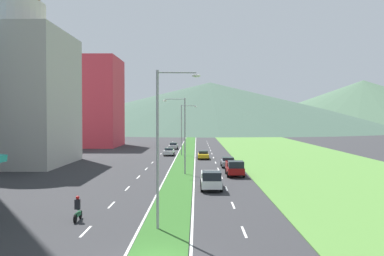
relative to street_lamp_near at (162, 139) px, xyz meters
The scene contains 45 objects.
grass_median 54.08m from the street_lamp_near, 89.76° to the left, with size 3.20×240.00×0.06m, color #2D6023.
grass_verge_right 57.95m from the street_lamp_near, 68.82° to the left, with size 24.00×240.00×0.06m, color #518438.
lane_dash_left_3 7.70m from the street_lamp_near, behind, with size 0.16×2.80×0.01m, color silver.
lane_dash_left_4 11.03m from the street_lamp_near, 121.65° to the left, with size 0.16×2.80×0.01m, color silver.
lane_dash_left_5 18.16m from the street_lamp_near, 106.51° to the left, with size 0.16×2.80×0.01m, color silver.
lane_dash_left_6 26.15m from the street_lamp_near, 101.04° to the left, with size 0.16×2.80×0.01m, color silver.
lane_dash_left_7 34.40m from the street_lamp_near, 98.28° to the left, with size 0.16×2.80×0.01m, color silver.
lane_dash_left_8 42.77m from the street_lamp_near, 96.61° to the left, with size 0.16×2.80×0.01m, color silver.
lane_dash_left_9 51.19m from the street_lamp_near, 95.50° to the left, with size 0.16×2.80×0.01m, color silver.
lane_dash_left_10 59.65m from the street_lamp_near, 94.71° to the left, with size 0.16×2.80×0.01m, color silver.
lane_dash_left_11 68.13m from the street_lamp_near, 94.12° to the left, with size 0.16×2.80×0.01m, color silver.
lane_dash_left_12 76.62m from the street_lamp_near, 93.66° to the left, with size 0.16×2.80×0.01m, color silver.
lane_dash_left_13 85.12m from the street_lamp_near, 93.29° to the left, with size 0.16×2.80×0.01m, color silver.
lane_dash_left_14 93.63m from the street_lamp_near, 92.99° to the left, with size 0.16×2.80×0.01m, color silver.
lane_dash_left_15 102.14m from the street_lamp_near, 92.74° to the left, with size 0.16×2.80×0.01m, color silver.
lane_dash_right_3 7.99m from the street_lamp_near, ahead, with size 0.16×2.80×0.01m, color silver.
lane_dash_right_4 11.23m from the street_lamp_near, 56.08° to the left, with size 0.16×2.80×0.01m, color silver.
lane_dash_right_5 18.28m from the street_lamp_near, 72.07° to the left, with size 0.16×2.80×0.01m, color silver.
lane_dash_right_6 26.23m from the street_lamp_near, 77.98° to the left, with size 0.16×2.80×0.01m, color silver.
lane_dash_right_7 34.47m from the street_lamp_near, 80.98° to the left, with size 0.16×2.80×0.01m, color silver.
lane_dash_right_8 42.82m from the street_lamp_near, 82.79° to the left, with size 0.16×2.80×0.01m, color silver.
lane_dash_right_9 51.24m from the street_lamp_near, 84.00° to the left, with size 0.16×2.80×0.01m, color silver.
lane_dash_right_10 59.69m from the street_lamp_near, 84.86° to the left, with size 0.16×2.80×0.01m, color silver.
lane_dash_right_11 68.16m from the street_lamp_near, 85.50° to the left, with size 0.16×2.80×0.01m, color silver.
lane_dash_right_12 76.65m from the street_lamp_near, 86.01° to the left, with size 0.16×2.80×0.01m, color silver.
lane_dash_right_13 85.15m from the street_lamp_near, 86.41° to the left, with size 0.16×2.80×0.01m, color silver.
lane_dash_right_14 93.65m from the street_lamp_near, 86.74° to the left, with size 0.16×2.80×0.01m, color silver.
lane_dash_right_15 102.17m from the street_lamp_near, 87.01° to the left, with size 0.16×2.80×0.01m, color silver.
edge_line_median_left 54.10m from the street_lamp_near, 91.63° to the left, with size 0.16×240.00×0.01m, color silver.
edge_line_median_right 54.11m from the street_lamp_near, 87.90° to the left, with size 0.16×240.00×0.01m, color silver.
domed_building 48.10m from the street_lamp_near, 124.59° to the left, with size 18.27×18.27×33.59m.
midrise_colored 84.92m from the street_lamp_near, 107.44° to the left, with size 16.68×16.68×21.98m, color #D83847.
hill_far_left 298.24m from the street_lamp_near, 108.88° to the left, with size 177.92×177.92×31.88m, color #47664C.
hill_far_center 242.37m from the street_lamp_near, 87.51° to the left, with size 229.22×229.22×28.49m, color #3D5647.
hill_far_right 283.47m from the street_lamp_near, 66.90° to the left, with size 177.88×177.88×31.27m, color #47664C.
street_lamp_near is the anchor object (origin of this frame).
street_lamp_mid 27.60m from the street_lamp_near, 89.04° to the left, with size 2.96×0.32×9.82m.
street_lamp_far 55.18m from the street_lamp_near, 90.32° to the left, with size 3.08×0.43×9.67m.
car_1 55.55m from the street_lamp_near, 93.13° to the left, with size 1.95×4.38×1.44m.
car_2 37.00m from the street_lamp_near, 79.17° to the left, with size 2.03×4.69×1.43m.
car_3 71.92m from the street_lamp_near, 92.42° to the left, with size 1.91×4.30×1.47m.
car_4 48.70m from the street_lamp_near, 85.94° to the left, with size 1.99×4.42×1.42m.
pickup_truck_0 27.44m from the street_lamp_near, 74.86° to the left, with size 2.18×5.40×2.00m.
pickup_truck_1 16.87m from the street_lamp_near, 76.56° to the left, with size 2.18×5.40×2.00m.
motorcycle_rider 8.37m from the street_lamp_near, 159.97° to the left, with size 0.36×2.00×1.80m.
Camera 1 is at (2.06, -22.48, 7.40)m, focal length 41.22 mm.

